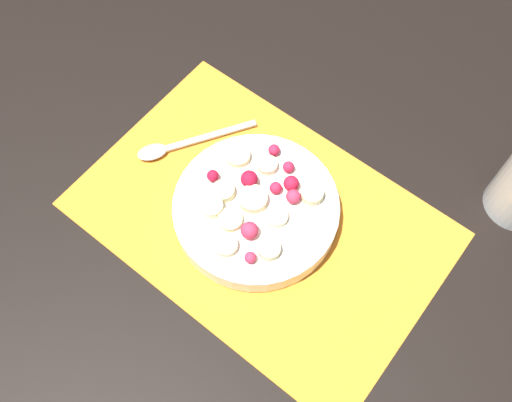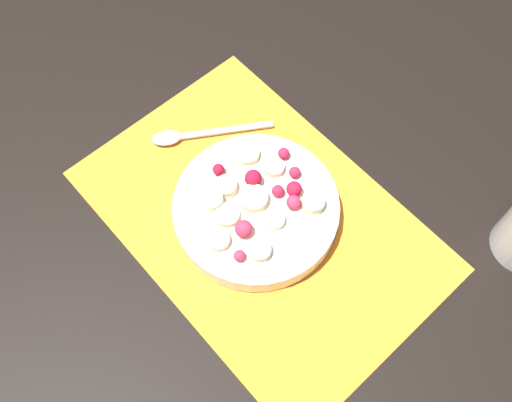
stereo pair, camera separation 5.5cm
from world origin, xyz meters
The scene contains 4 objects.
ground_plane centered at (0.00, 0.00, 0.00)m, with size 3.00×3.00×0.00m, color black.
placemat centered at (0.00, 0.00, 0.00)m, with size 0.46×0.31×0.01m.
fruit_bowl centered at (-0.01, 0.00, 0.03)m, with size 0.21×0.21×0.05m.
spoon centered at (-0.16, 0.01, 0.01)m, with size 0.11×0.15×0.01m.
Camera 1 is at (0.19, -0.25, 0.67)m, focal length 40.00 mm.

